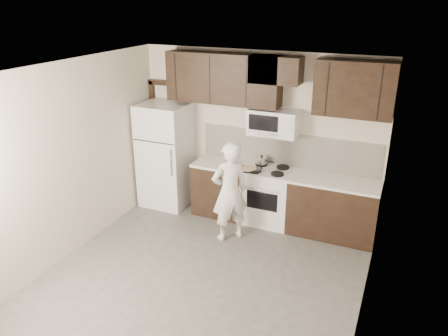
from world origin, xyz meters
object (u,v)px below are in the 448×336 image
Objects in this scene: stove at (268,196)px; microwave at (273,122)px; person at (230,192)px; refrigerator at (166,155)px.

microwave is at bearing 90.10° from stove.
microwave is 0.49× the size of person.
microwave is 1.28m from person.
refrigerator is at bearing -174.85° from microwave.
microwave reaches higher than stove.
stove is 1.20m from microwave.
person is (-0.36, -0.74, 0.31)m from stove.
refrigerator reaches higher than person.
stove is at bearing -162.94° from person.
refrigerator is at bearing -178.49° from stove.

